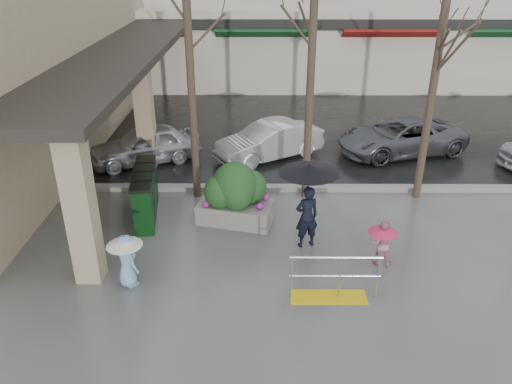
{
  "coord_description": "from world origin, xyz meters",
  "views": [
    {
      "loc": [
        -0.18,
        -9.69,
        6.6
      ],
      "look_at": [
        -0.24,
        1.2,
        1.3
      ],
      "focal_mm": 35.0,
      "sensor_mm": 36.0,
      "label": 1
    }
  ],
  "objects_px": {
    "woman": "(308,193)",
    "child_pink": "(382,239)",
    "tree_midwest": "(314,10)",
    "tree_west": "(187,16)",
    "handrail": "(332,283)",
    "car_b": "(269,141)",
    "tree_mideast": "(443,26)",
    "news_boxes": "(145,194)",
    "car_c": "(401,136)",
    "child_blue": "(126,256)",
    "car_a": "(145,145)",
    "planter": "(235,194)"
  },
  "relations": [
    {
      "from": "car_a",
      "to": "handrail",
      "type": "bearing_deg",
      "value": 11.65
    },
    {
      "from": "handrail",
      "to": "child_blue",
      "type": "relative_size",
      "value": 1.55
    },
    {
      "from": "tree_west",
      "to": "news_boxes",
      "type": "bearing_deg",
      "value": -135.96
    },
    {
      "from": "tree_mideast",
      "to": "car_c",
      "type": "bearing_deg",
      "value": 83.82
    },
    {
      "from": "woman",
      "to": "child_pink",
      "type": "bearing_deg",
      "value": 136.85
    },
    {
      "from": "handrail",
      "to": "child_blue",
      "type": "distance_m",
      "value": 4.4
    },
    {
      "from": "tree_west",
      "to": "car_b",
      "type": "relative_size",
      "value": 1.78
    },
    {
      "from": "tree_midwest",
      "to": "woman",
      "type": "xyz_separation_m",
      "value": [
        -0.21,
        -2.73,
        -3.8
      ]
    },
    {
      "from": "handrail",
      "to": "child_blue",
      "type": "xyz_separation_m",
      "value": [
        -4.36,
        0.43,
        0.37
      ]
    },
    {
      "from": "tree_west",
      "to": "planter",
      "type": "bearing_deg",
      "value": -51.56
    },
    {
      "from": "handrail",
      "to": "news_boxes",
      "type": "distance_m",
      "value": 5.85
    },
    {
      "from": "tree_midwest",
      "to": "child_pink",
      "type": "height_order",
      "value": "tree_midwest"
    },
    {
      "from": "tree_mideast",
      "to": "car_c",
      "type": "distance_m",
      "value": 5.52
    },
    {
      "from": "car_a",
      "to": "child_pink",
      "type": "bearing_deg",
      "value": 23.06
    },
    {
      "from": "child_pink",
      "to": "child_blue",
      "type": "height_order",
      "value": "child_blue"
    },
    {
      "from": "woman",
      "to": "car_b",
      "type": "distance_m",
      "value": 5.87
    },
    {
      "from": "child_pink",
      "to": "planter",
      "type": "bearing_deg",
      "value": -16.81
    },
    {
      "from": "tree_midwest",
      "to": "woman",
      "type": "relative_size",
      "value": 3.2
    },
    {
      "from": "handrail",
      "to": "tree_midwest",
      "type": "relative_size",
      "value": 0.27
    },
    {
      "from": "tree_west",
      "to": "woman",
      "type": "bearing_deg",
      "value": -42.48
    },
    {
      "from": "handrail",
      "to": "child_pink",
      "type": "xyz_separation_m",
      "value": [
        1.28,
        1.29,
        0.27
      ]
    },
    {
      "from": "tree_west",
      "to": "tree_mideast",
      "type": "xyz_separation_m",
      "value": [
        6.5,
        0.0,
        -0.22
      ]
    },
    {
      "from": "tree_west",
      "to": "planter",
      "type": "distance_m",
      "value": 4.69
    },
    {
      "from": "woman",
      "to": "child_blue",
      "type": "distance_m",
      "value": 4.36
    },
    {
      "from": "tree_west",
      "to": "car_c",
      "type": "relative_size",
      "value": 1.5
    },
    {
      "from": "handrail",
      "to": "car_b",
      "type": "height_order",
      "value": "car_b"
    },
    {
      "from": "handrail",
      "to": "car_c",
      "type": "distance_m",
      "value": 9.04
    },
    {
      "from": "tree_midwest",
      "to": "child_blue",
      "type": "relative_size",
      "value": 5.71
    },
    {
      "from": "tree_midwest",
      "to": "car_c",
      "type": "bearing_deg",
      "value": 43.76
    },
    {
      "from": "tree_midwest",
      "to": "child_pink",
      "type": "xyz_separation_m",
      "value": [
        1.45,
        -3.51,
        -4.58
      ]
    },
    {
      "from": "tree_west",
      "to": "child_pink",
      "type": "distance_m",
      "value": 7.32
    },
    {
      "from": "handrail",
      "to": "car_a",
      "type": "relative_size",
      "value": 0.51
    },
    {
      "from": "tree_midwest",
      "to": "car_b",
      "type": "height_order",
      "value": "tree_midwest"
    },
    {
      "from": "handrail",
      "to": "car_c",
      "type": "height_order",
      "value": "car_c"
    },
    {
      "from": "car_b",
      "to": "child_pink",
      "type": "bearing_deg",
      "value": -11.04
    },
    {
      "from": "child_blue",
      "to": "car_c",
      "type": "relative_size",
      "value": 0.27
    },
    {
      "from": "child_blue",
      "to": "car_b",
      "type": "bearing_deg",
      "value": -70.16
    },
    {
      "from": "planter",
      "to": "tree_midwest",
      "type": "bearing_deg",
      "value": 37.54
    },
    {
      "from": "woman",
      "to": "news_boxes",
      "type": "xyz_separation_m",
      "value": [
        -4.23,
        1.53,
        -0.77
      ]
    },
    {
      "from": "tree_midwest",
      "to": "tree_mideast",
      "type": "relative_size",
      "value": 1.08
    },
    {
      "from": "handrail",
      "to": "car_b",
      "type": "relative_size",
      "value": 0.5
    },
    {
      "from": "tree_midwest",
      "to": "car_c",
      "type": "xyz_separation_m",
      "value": [
        3.68,
        3.53,
        -4.6
      ]
    },
    {
      "from": "car_a",
      "to": "tree_mideast",
      "type": "bearing_deg",
      "value": 48.47
    },
    {
      "from": "child_pink",
      "to": "handrail",
      "type": "bearing_deg",
      "value": 58.32
    },
    {
      "from": "tree_mideast",
      "to": "car_c",
      "type": "height_order",
      "value": "tree_mideast"
    },
    {
      "from": "news_boxes",
      "to": "car_a",
      "type": "distance_m",
      "value": 3.91
    },
    {
      "from": "tree_west",
      "to": "news_boxes",
      "type": "relative_size",
      "value": 2.83
    },
    {
      "from": "handrail",
      "to": "car_b",
      "type": "bearing_deg",
      "value": 98.54
    },
    {
      "from": "car_a",
      "to": "tree_west",
      "type": "bearing_deg",
      "value": 13.67
    },
    {
      "from": "planter",
      "to": "car_a",
      "type": "relative_size",
      "value": 0.58
    }
  ]
}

